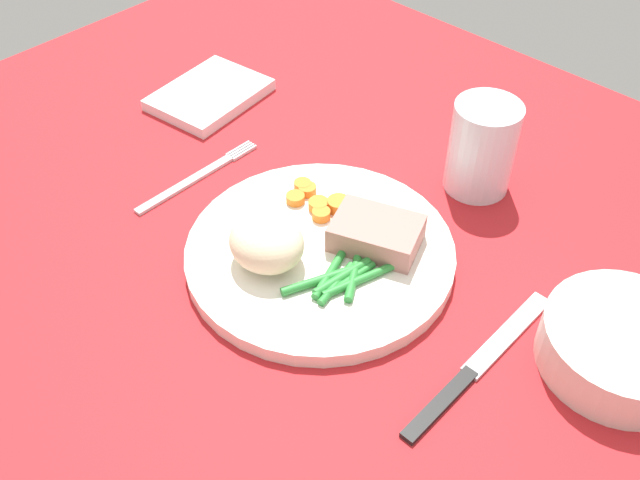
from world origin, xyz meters
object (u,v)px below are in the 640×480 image
(dinner_plate, at_px, (320,253))
(knife, at_px, (476,366))
(meat_portion, at_px, (376,233))
(salad_bowl, at_px, (623,344))
(fork, at_px, (197,177))
(water_glass, at_px, (481,153))
(napkin, at_px, (210,95))

(dinner_plate, relative_size, knife, 1.29)
(meat_portion, bearing_deg, knife, -16.28)
(dinner_plate, height_order, knife, dinner_plate)
(salad_bowl, bearing_deg, fork, -169.08)
(water_glass, bearing_deg, fork, -138.61)
(meat_portion, bearing_deg, napkin, 168.36)
(knife, distance_m, salad_bowl, 0.12)
(meat_portion, relative_size, napkin, 0.61)
(fork, distance_m, napkin, 0.16)
(dinner_plate, height_order, salad_bowl, salad_bowl)
(dinner_plate, bearing_deg, fork, -179.21)
(dinner_plate, bearing_deg, napkin, 159.65)
(fork, relative_size, salad_bowl, 1.20)
(meat_portion, xyz_separation_m, fork, (-0.22, -0.04, -0.03))
(meat_portion, height_order, salad_bowl, same)
(dinner_plate, relative_size, meat_portion, 3.15)
(salad_bowl, bearing_deg, knife, -133.34)
(dinner_plate, distance_m, napkin, 0.32)
(fork, xyz_separation_m, napkin, (-0.11, 0.11, 0.01))
(dinner_plate, height_order, napkin, dinner_plate)
(dinner_plate, bearing_deg, water_glass, 77.31)
(meat_portion, height_order, napkin, meat_portion)
(dinner_plate, bearing_deg, knife, -0.87)
(meat_portion, distance_m, salad_bowl, 0.24)
(fork, bearing_deg, salad_bowl, 8.28)
(dinner_plate, height_order, meat_portion, meat_portion)
(dinner_plate, relative_size, salad_bowl, 1.90)
(water_glass, bearing_deg, dinner_plate, -102.69)
(meat_portion, distance_m, napkin, 0.34)
(fork, bearing_deg, knife, -2.69)
(knife, height_order, salad_bowl, salad_bowl)
(meat_portion, xyz_separation_m, napkin, (-0.33, 0.07, -0.02))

